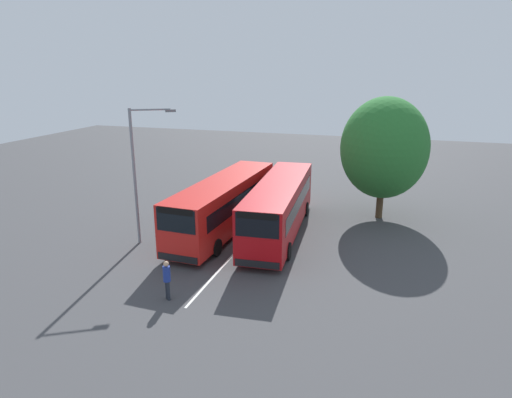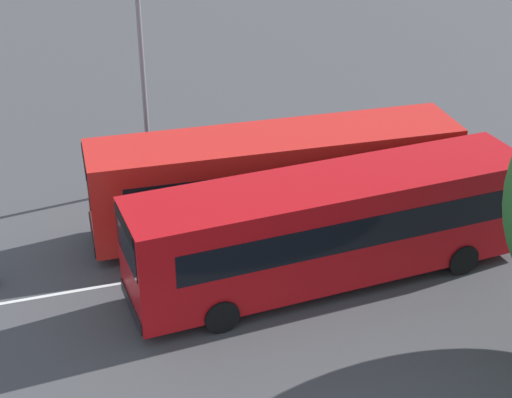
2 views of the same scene
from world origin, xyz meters
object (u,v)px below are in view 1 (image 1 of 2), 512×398
(bus_far_left, at_px, (224,203))
(depot_tree, at_px, (384,148))
(bus_center_left, at_px, (279,206))
(pedestrian, at_px, (167,277))
(street_lamp, at_px, (138,168))

(bus_far_left, xyz_separation_m, depot_tree, (-5.40, 8.87, 2.92))
(bus_far_left, relative_size, bus_center_left, 1.00)
(pedestrian, xyz_separation_m, depot_tree, (-13.98, 8.13, 3.60))
(bus_far_left, relative_size, street_lamp, 1.53)
(pedestrian, height_order, depot_tree, depot_tree)
(bus_center_left, xyz_separation_m, pedestrian, (9.09, -2.56, -0.68))
(street_lamp, xyz_separation_m, depot_tree, (-8.54, 12.56, 0.30))
(bus_far_left, xyz_separation_m, street_lamp, (3.14, -3.70, 2.62))
(street_lamp, relative_size, depot_tree, 0.96)
(pedestrian, xyz_separation_m, street_lamp, (-5.44, -4.43, 3.30))
(bus_center_left, bearing_deg, pedestrian, -19.69)
(pedestrian, relative_size, street_lamp, 0.24)
(bus_far_left, bearing_deg, bus_center_left, 101.48)
(bus_center_left, height_order, street_lamp, street_lamp)
(street_lamp, height_order, depot_tree, depot_tree)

